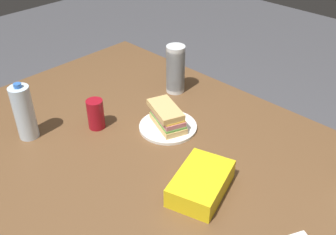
% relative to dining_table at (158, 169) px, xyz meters
% --- Properties ---
extents(dining_table, '(1.75, 1.19, 0.76)m').
position_rel_dining_table_xyz_m(dining_table, '(0.00, 0.00, 0.00)').
color(dining_table, brown).
rests_on(dining_table, ground_plane).
extents(paper_plate, '(0.23, 0.23, 0.01)m').
position_rel_dining_table_xyz_m(paper_plate, '(0.08, -0.14, 0.08)').
color(paper_plate, white).
rests_on(paper_plate, dining_table).
extents(sandwich, '(0.20, 0.15, 0.08)m').
position_rel_dining_table_xyz_m(sandwich, '(0.09, -0.14, 0.13)').
color(sandwich, '#DBB26B').
rests_on(sandwich, paper_plate).
extents(soda_can_red, '(0.07, 0.07, 0.12)m').
position_rel_dining_table_xyz_m(soda_can_red, '(0.29, 0.05, 0.14)').
color(soda_can_red, maroon).
rests_on(soda_can_red, dining_table).
extents(chip_bag, '(0.21, 0.26, 0.07)m').
position_rel_dining_table_xyz_m(chip_bag, '(-0.24, 0.04, 0.11)').
color(chip_bag, yellow).
rests_on(chip_bag, dining_table).
extents(plastic_cup_stack, '(0.08, 0.08, 0.22)m').
position_rel_dining_table_xyz_m(plastic_cup_stack, '(0.26, -0.38, 0.19)').
color(plastic_cup_stack, silver).
rests_on(plastic_cup_stack, dining_table).
extents(water_bottle_spare, '(0.08, 0.08, 0.23)m').
position_rel_dining_table_xyz_m(water_bottle_spare, '(0.43, 0.27, 0.18)').
color(water_bottle_spare, silver).
rests_on(water_bottle_spare, dining_table).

